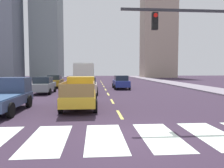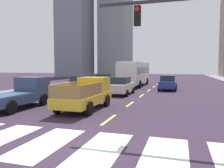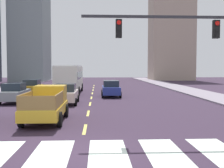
% 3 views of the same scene
% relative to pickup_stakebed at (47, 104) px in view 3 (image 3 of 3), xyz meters
% --- Properties ---
extents(ground_plane, '(160.00, 160.00, 0.00)m').
position_rel_pickup_stakebed_xyz_m(ground_plane, '(2.30, -6.56, -0.94)').
color(ground_plane, '#332537').
extents(sidewalk_right, '(3.92, 110.00, 0.15)m').
position_rel_pickup_stakebed_xyz_m(sidewalk_right, '(14.91, 11.44, -0.86)').
color(sidewalk_right, gray).
rests_on(sidewalk_right, ground).
extents(crosswalk_stripe_4, '(1.38, 3.53, 0.01)m').
position_rel_pickup_stakebed_xyz_m(crosswalk_stripe_4, '(1.29, -6.56, -0.93)').
color(crosswalk_stripe_4, silver).
rests_on(crosswalk_stripe_4, ground).
extents(crosswalk_stripe_5, '(1.38, 3.53, 0.01)m').
position_rel_pickup_stakebed_xyz_m(crosswalk_stripe_5, '(3.32, -6.56, -0.93)').
color(crosswalk_stripe_5, silver).
rests_on(crosswalk_stripe_5, ground).
extents(crosswalk_stripe_6, '(1.38, 3.53, 0.01)m').
position_rel_pickup_stakebed_xyz_m(crosswalk_stripe_6, '(5.35, -6.56, -0.93)').
color(crosswalk_stripe_6, silver).
rests_on(crosswalk_stripe_6, ground).
extents(crosswalk_stripe_7, '(1.38, 3.53, 0.01)m').
position_rel_pickup_stakebed_xyz_m(crosswalk_stripe_7, '(7.38, -6.56, -0.93)').
color(crosswalk_stripe_7, silver).
rests_on(crosswalk_stripe_7, ground).
extents(lane_dash_0, '(0.16, 2.40, 0.01)m').
position_rel_pickup_stakebed_xyz_m(lane_dash_0, '(2.30, -2.56, -0.93)').
color(lane_dash_0, '#D7CC54').
rests_on(lane_dash_0, ground).
extents(lane_dash_1, '(0.16, 2.40, 0.01)m').
position_rel_pickup_stakebed_xyz_m(lane_dash_1, '(2.30, 2.44, -0.93)').
color(lane_dash_1, '#D7CC54').
rests_on(lane_dash_1, ground).
extents(lane_dash_2, '(0.16, 2.40, 0.01)m').
position_rel_pickup_stakebed_xyz_m(lane_dash_2, '(2.30, 7.44, -0.93)').
color(lane_dash_2, '#D7CC54').
rests_on(lane_dash_2, ground).
extents(lane_dash_3, '(0.16, 2.40, 0.01)m').
position_rel_pickup_stakebed_xyz_m(lane_dash_3, '(2.30, 12.44, -0.93)').
color(lane_dash_3, '#D7CC54').
rests_on(lane_dash_3, ground).
extents(lane_dash_4, '(0.16, 2.40, 0.01)m').
position_rel_pickup_stakebed_xyz_m(lane_dash_4, '(2.30, 17.44, -0.93)').
color(lane_dash_4, '#D7CC54').
rests_on(lane_dash_4, ground).
extents(lane_dash_5, '(0.16, 2.40, 0.01)m').
position_rel_pickup_stakebed_xyz_m(lane_dash_5, '(2.30, 22.44, -0.93)').
color(lane_dash_5, '#D7CC54').
rests_on(lane_dash_5, ground).
extents(lane_dash_6, '(0.16, 2.40, 0.01)m').
position_rel_pickup_stakebed_xyz_m(lane_dash_6, '(2.30, 27.44, -0.93)').
color(lane_dash_6, '#D7CC54').
rests_on(lane_dash_6, ground).
extents(lane_dash_7, '(0.16, 2.40, 0.01)m').
position_rel_pickup_stakebed_xyz_m(lane_dash_7, '(2.30, 32.44, -0.93)').
color(lane_dash_7, '#D7CC54').
rests_on(lane_dash_7, ground).
extents(pickup_stakebed, '(2.18, 5.20, 1.96)m').
position_rel_pickup_stakebed_xyz_m(pickup_stakebed, '(0.00, 0.00, 0.00)').
color(pickup_stakebed, gold).
rests_on(pickup_stakebed, ground).
extents(city_bus, '(2.72, 10.80, 3.32)m').
position_rel_pickup_stakebed_xyz_m(city_bus, '(-0.38, 17.71, 1.02)').
color(city_bus, silver).
rests_on(city_bus, ground).
extents(sedan_near_right, '(2.02, 4.40, 1.72)m').
position_rel_pickup_stakebed_xyz_m(sedan_near_right, '(0.26, 7.63, -0.08)').
color(sedan_near_right, beige).
rests_on(sedan_near_right, ground).
extents(sedan_far, '(2.02, 4.40, 1.72)m').
position_rel_pickup_stakebed_xyz_m(sedan_far, '(4.34, 13.40, -0.08)').
color(sedan_far, navy).
rests_on(sedan_far, ground).
extents(sedan_mid, '(2.02, 4.40, 1.72)m').
position_rel_pickup_stakebed_xyz_m(sedan_mid, '(-4.33, 8.66, -0.08)').
color(sedan_mid, gray).
rests_on(sedan_mid, ground).
extents(sedan_near_left, '(2.02, 4.40, 1.72)m').
position_rel_pickup_stakebed_xyz_m(sedan_near_left, '(-4.47, 16.08, -0.08)').
color(sedan_near_left, '#9E7516').
rests_on(sedan_near_left, ground).
extents(block_mid_left, '(7.43, 11.36, 33.40)m').
position_rel_pickup_stakebed_xyz_m(block_mid_left, '(-12.34, 50.13, 15.76)').
color(block_mid_left, gray).
rests_on(block_mid_left, ground).
extents(block_mid_right, '(10.19, 7.68, 27.70)m').
position_rel_pickup_stakebed_xyz_m(block_mid_right, '(21.05, 53.58, 12.91)').
color(block_mid_right, tan).
rests_on(block_mid_right, ground).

